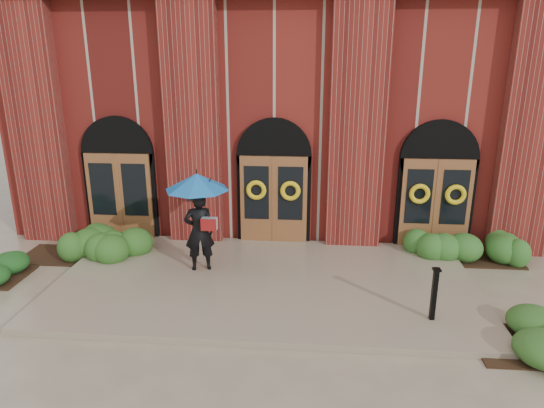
# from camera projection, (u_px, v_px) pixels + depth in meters

# --- Properties ---
(ground) EXTENTS (90.00, 90.00, 0.00)m
(ground) POSITION_uv_depth(u_px,v_px,m) (264.00, 288.00, 11.60)
(ground) COLOR gray
(ground) RESTS_ON ground
(landing) EXTENTS (10.00, 5.30, 0.15)m
(landing) POSITION_uv_depth(u_px,v_px,m) (265.00, 282.00, 11.72)
(landing) COLOR gray
(landing) RESTS_ON ground
(church_building) EXTENTS (16.20, 12.53, 7.00)m
(church_building) POSITION_uv_depth(u_px,v_px,m) (286.00, 103.00, 18.92)
(church_building) COLOR maroon
(church_building) RESTS_ON ground
(man_with_umbrella) EXTENTS (1.92, 1.92, 2.48)m
(man_with_umbrella) POSITION_uv_depth(u_px,v_px,m) (198.00, 203.00, 11.76)
(man_with_umbrella) COLOR black
(man_with_umbrella) RESTS_ON landing
(metal_post) EXTENTS (0.16, 0.16, 1.13)m
(metal_post) POSITION_uv_depth(u_px,v_px,m) (434.00, 293.00, 9.78)
(metal_post) COLOR black
(metal_post) RESTS_ON landing
(hedge_wall_left) EXTENTS (2.97, 1.19, 0.76)m
(hedge_wall_left) POSITION_uv_depth(u_px,v_px,m) (81.00, 244.00, 13.28)
(hedge_wall_left) COLOR #29541C
(hedge_wall_left) RESTS_ON ground
(hedge_wall_right) EXTENTS (2.79, 1.12, 0.72)m
(hedge_wall_right) POSITION_uv_depth(u_px,v_px,m) (462.00, 246.00, 13.17)
(hedge_wall_right) COLOR #2B5B20
(hedge_wall_right) RESTS_ON ground
(hedge_front_right) EXTENTS (1.53, 1.31, 0.54)m
(hedge_front_right) POSITION_uv_depth(u_px,v_px,m) (520.00, 334.00, 9.21)
(hedge_front_right) COLOR #2A511D
(hedge_front_right) RESTS_ON ground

